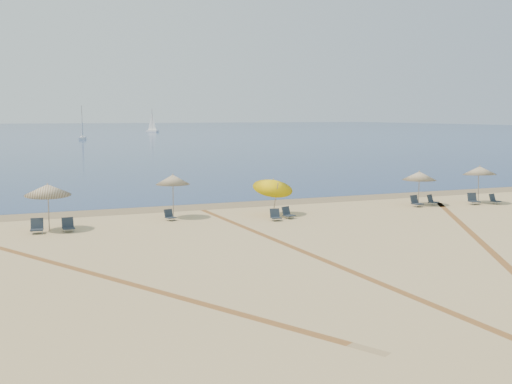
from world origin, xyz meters
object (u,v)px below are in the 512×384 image
(umbrella_5, at_px, (480,171))
(chair_1, at_px, (37,227))
(umbrella_2, at_px, (173,180))
(chair_5, at_px, (288,213))
(chair_3, at_px, (170,216))
(chair_7, at_px, (432,200))
(chair_8, at_px, (473,199))
(sailboat_2, at_px, (82,129))
(chair_4, at_px, (275,215))
(sailboat_1, at_px, (152,125))
(chair_9, at_px, (494,199))
(umbrella_3, at_px, (273,184))
(umbrella_1, at_px, (48,190))
(umbrella_4, at_px, (419,176))
(chair_2, at_px, (68,225))
(chair_6, at_px, (416,202))

(umbrella_5, xyz_separation_m, chair_1, (-27.69, -0.23, -1.86))
(umbrella_2, bearing_deg, chair_5, -23.10)
(chair_3, relative_size, chair_7, 0.89)
(chair_3, bearing_deg, chair_5, -33.69)
(chair_8, bearing_deg, umbrella_5, 33.33)
(chair_7, relative_size, sailboat_2, 0.10)
(chair_4, relative_size, chair_8, 0.85)
(chair_1, xyz_separation_m, sailboat_1, (43.25, 176.28, 2.06))
(chair_5, distance_m, chair_7, 11.01)
(chair_3, bearing_deg, chair_1, 172.14)
(chair_9, bearing_deg, chair_3, 161.69)
(chair_9, bearing_deg, umbrella_3, 162.11)
(umbrella_2, bearing_deg, sailboat_1, 78.38)
(chair_4, bearing_deg, chair_3, 165.82)
(chair_4, relative_size, chair_7, 0.87)
(sailboat_1, bearing_deg, chair_9, -123.25)
(chair_9, bearing_deg, umbrella_2, 159.61)
(umbrella_1, relative_size, umbrella_4, 1.08)
(umbrella_5, distance_m, chair_2, 26.28)
(umbrella_2, distance_m, chair_9, 21.27)
(chair_5, bearing_deg, sailboat_2, 70.06)
(chair_6, distance_m, sailboat_1, 177.00)
(chair_5, height_order, chair_7, chair_7)
(chair_9, xyz_separation_m, sailboat_1, (14.80, 176.66, 2.10))
(umbrella_2, bearing_deg, chair_7, -4.22)
(chair_6, xyz_separation_m, chair_7, (1.44, 0.25, -0.03))
(umbrella_1, height_order, chair_1, umbrella_1)
(umbrella_4, xyz_separation_m, chair_5, (-10.08, -1.58, -1.62))
(umbrella_3, bearing_deg, sailboat_2, 89.34)
(sailboat_1, bearing_deg, umbrella_3, -128.22)
(umbrella_4, height_order, chair_6, umbrella_4)
(chair_2, relative_size, chair_8, 0.85)
(chair_1, xyz_separation_m, chair_5, (13.40, -0.58, -0.03))
(chair_1, distance_m, chair_3, 7.12)
(umbrella_2, relative_size, sailboat_2, 0.32)
(umbrella_1, distance_m, umbrella_5, 27.08)
(chair_1, bearing_deg, chair_6, 7.06)
(chair_8, distance_m, chair_9, 1.48)
(umbrella_3, height_order, chair_3, umbrella_3)
(umbrella_2, xyz_separation_m, umbrella_4, (16.07, -0.97, -0.28))
(chair_9, relative_size, sailboat_1, 0.09)
(umbrella_4, distance_m, chair_7, 1.85)
(chair_6, height_order, chair_8, chair_8)
(chair_7, bearing_deg, chair_5, 164.05)
(sailboat_1, bearing_deg, chair_6, -125.07)
(umbrella_1, distance_m, chair_4, 12.09)
(chair_5, height_order, chair_6, chair_6)
(chair_1, height_order, chair_3, chair_1)
(umbrella_1, distance_m, chair_7, 23.79)
(chair_1, xyz_separation_m, chair_9, (28.46, -0.38, -0.04))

